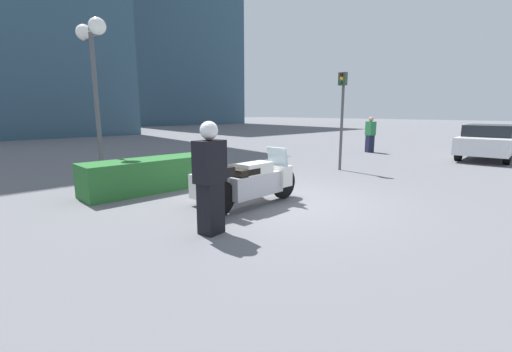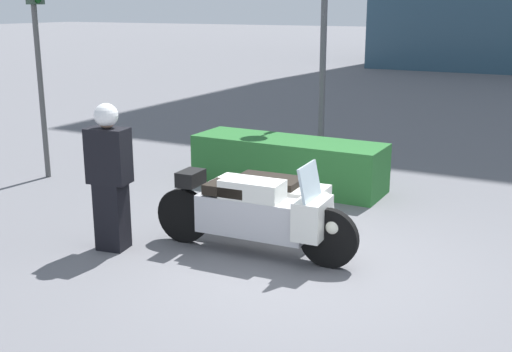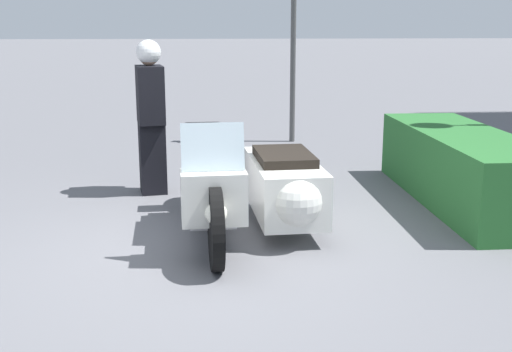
{
  "view_description": "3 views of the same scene",
  "coord_description": "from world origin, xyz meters",
  "px_view_note": "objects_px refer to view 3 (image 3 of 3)",
  "views": [
    {
      "loc": [
        -5.43,
        -4.79,
        1.92
      ],
      "look_at": [
        -0.58,
        0.26,
        0.6
      ],
      "focal_mm": 24.0,
      "sensor_mm": 36.0,
      "label": 1
    },
    {
      "loc": [
        2.66,
        -6.19,
        2.88
      ],
      "look_at": [
        -1.2,
        1.06,
        0.68
      ],
      "focal_mm": 45.0,
      "sensor_mm": 36.0,
      "label": 2
    },
    {
      "loc": [
        5.14,
        0.09,
        1.96
      ],
      "look_at": [
        -0.54,
        0.55,
        0.6
      ],
      "focal_mm": 45.0,
      "sensor_mm": 36.0,
      "label": 3
    }
  ],
  "objects_px": {
    "officer_rider": "(151,114)",
    "traffic_light_far": "(294,10)",
    "police_motorcycle": "(251,184)",
    "hedge_bush_curbside": "(463,167)"
  },
  "relations": [
    {
      "from": "police_motorcycle",
      "to": "hedge_bush_curbside",
      "type": "xyz_separation_m",
      "value": [
        -0.88,
        2.43,
        -0.08
      ]
    },
    {
      "from": "officer_rider",
      "to": "traffic_light_far",
      "type": "height_order",
      "value": "traffic_light_far"
    },
    {
      "from": "officer_rider",
      "to": "traffic_light_far",
      "type": "relative_size",
      "value": 0.54
    },
    {
      "from": "police_motorcycle",
      "to": "officer_rider",
      "type": "xyz_separation_m",
      "value": [
        -1.59,
        -1.05,
        0.47
      ]
    },
    {
      "from": "police_motorcycle",
      "to": "officer_rider",
      "type": "bearing_deg",
      "value": -149.62
    },
    {
      "from": "officer_rider",
      "to": "police_motorcycle",
      "type": "bearing_deg",
      "value": -66.11
    },
    {
      "from": "hedge_bush_curbside",
      "to": "traffic_light_far",
      "type": "height_order",
      "value": "traffic_light_far"
    },
    {
      "from": "police_motorcycle",
      "to": "hedge_bush_curbside",
      "type": "distance_m",
      "value": 2.59
    },
    {
      "from": "traffic_light_far",
      "to": "police_motorcycle",
      "type": "bearing_deg",
      "value": -0.71
    },
    {
      "from": "hedge_bush_curbside",
      "to": "traffic_light_far",
      "type": "bearing_deg",
      "value": -160.38
    }
  ]
}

